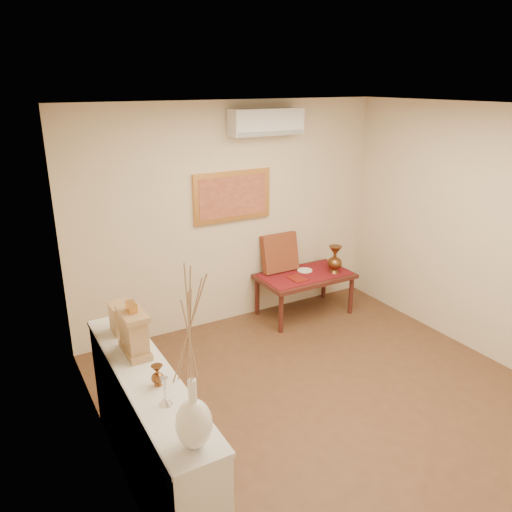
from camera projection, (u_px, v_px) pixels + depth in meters
floor at (344, 410)px, 4.64m from camera, size 4.50×4.50×0.00m
ceiling at (365, 109)px, 3.74m from camera, size 4.50×4.50×0.00m
wall_back at (232, 216)px, 6.04m from camera, size 4.00×0.02×2.70m
wall_left at (115, 332)px, 3.26m from camera, size 0.02×4.50×2.70m
wall_right at (504, 240)px, 5.12m from camera, size 0.02×4.50×2.70m
white_vase at (191, 361)px, 2.59m from camera, size 0.20×0.20×1.08m
candlestick at (165, 391)px, 3.10m from camera, size 0.09×0.09×0.19m
brass_urn_small at (157, 372)px, 3.29m from camera, size 0.09×0.09×0.20m
table_cloth at (305, 274)px, 6.39m from camera, size 1.14×0.59×0.01m
brass_urn_tall at (335, 256)px, 6.38m from camera, size 0.19×0.19×0.43m
plate at (305, 270)px, 6.49m from camera, size 0.19×0.19×0.01m
menu at (297, 278)px, 6.23m from camera, size 0.18×0.25×0.01m
cushion at (280, 253)px, 6.42m from camera, size 0.49×0.20×0.50m
display_ledge at (150, 431)px, 3.63m from camera, size 0.37×2.02×0.98m
mantel_clock at (134, 331)px, 3.67m from camera, size 0.17×0.36×0.41m
wooden_chest at (121, 318)px, 4.00m from camera, size 0.16×0.21×0.24m
low_table at (305, 279)px, 6.42m from camera, size 1.20×0.70×0.55m
painting at (232, 196)px, 5.93m from camera, size 1.00×0.06×0.60m
ac_unit at (266, 122)px, 5.75m from camera, size 0.90×0.25×0.30m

